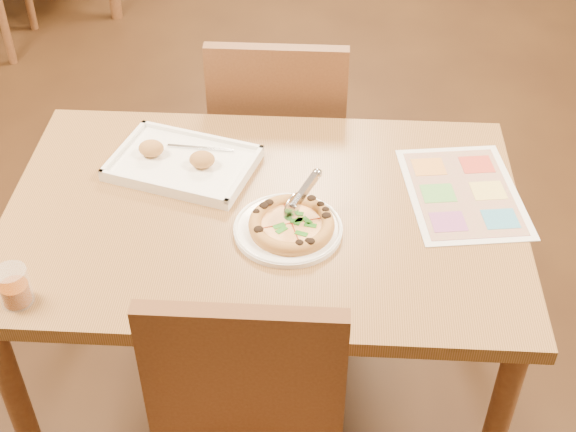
# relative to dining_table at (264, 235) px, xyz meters

# --- Properties ---
(dining_table) EXTENTS (1.30, 0.85, 0.72)m
(dining_table) POSITION_rel_dining_table_xyz_m (0.00, 0.00, 0.00)
(dining_table) COLOR #8F6039
(dining_table) RESTS_ON ground
(chair_far) EXTENTS (0.42, 0.42, 0.47)m
(chair_far) POSITION_rel_dining_table_xyz_m (-0.00, 0.60, -0.07)
(chair_far) COLOR brown
(chair_far) RESTS_ON ground
(plate) EXTENTS (0.31, 0.31, 0.01)m
(plate) POSITION_rel_dining_table_xyz_m (0.07, -0.08, 0.09)
(plate) COLOR white
(plate) RESTS_ON dining_table
(pizza) EXTENTS (0.21, 0.21, 0.03)m
(pizza) POSITION_rel_dining_table_xyz_m (0.08, -0.08, 0.11)
(pizza) COLOR gold
(pizza) RESTS_ON plate
(pizza_cutter) EXTENTS (0.08, 0.12, 0.08)m
(pizza_cutter) POSITION_rel_dining_table_xyz_m (0.10, -0.03, 0.16)
(pizza_cutter) COLOR silver
(pizza_cutter) RESTS_ON pizza
(appetizer_tray) EXTENTS (0.42, 0.35, 0.06)m
(appetizer_tray) POSITION_rel_dining_table_xyz_m (-0.23, 0.16, 0.10)
(appetizer_tray) COLOR white
(appetizer_tray) RESTS_ON dining_table
(glass_tumbler) EXTENTS (0.07, 0.07, 0.09)m
(glass_tumbler) POSITION_rel_dining_table_xyz_m (-0.52, -0.34, 0.13)
(glass_tumbler) COLOR #7A3309
(glass_tumbler) RESTS_ON dining_table
(menu) EXTENTS (0.33, 0.43, 0.00)m
(menu) POSITION_rel_dining_table_xyz_m (0.51, 0.10, 0.09)
(menu) COLOR white
(menu) RESTS_ON dining_table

